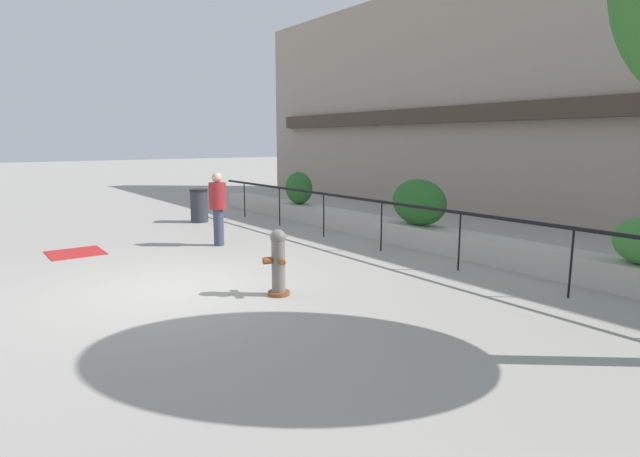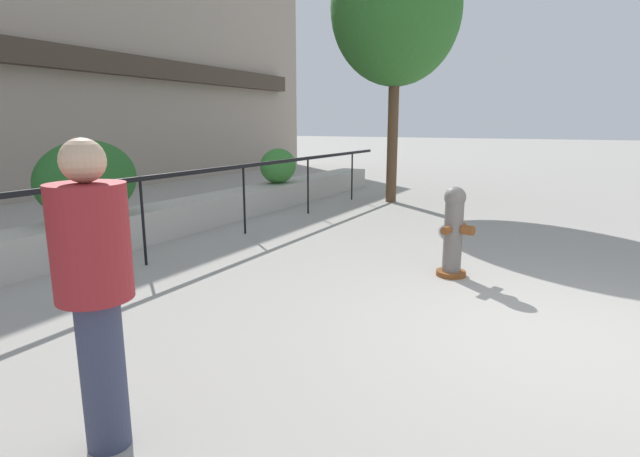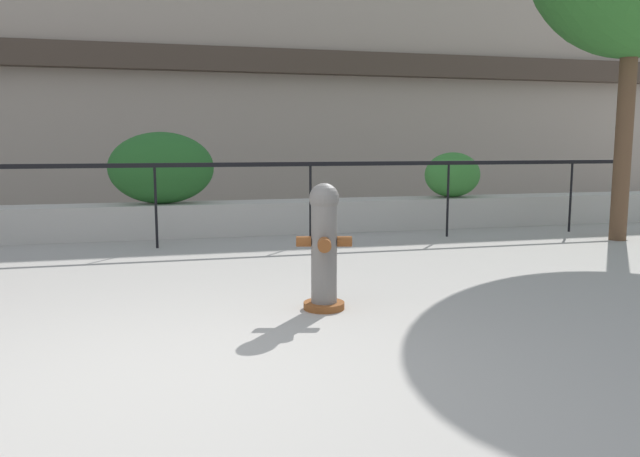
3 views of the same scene
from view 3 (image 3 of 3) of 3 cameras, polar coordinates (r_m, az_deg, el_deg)
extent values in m
plane|color=#9E9991|center=(4.00, -14.85, -13.13)|extent=(120.00, 120.00, 0.00)
cube|color=gray|center=(15.95, -15.09, 16.87)|extent=(30.00, 1.00, 8.00)
cube|color=#3F3328|center=(15.18, -15.03, 14.90)|extent=(27.00, 0.36, 0.56)
cube|color=#B7B2A8|center=(9.81, -14.68, 0.74)|extent=(18.00, 0.70, 0.50)
cube|color=black|center=(8.64, -14.90, 5.61)|extent=(15.00, 0.05, 0.06)
cylinder|color=black|center=(8.68, -14.78, 2.01)|extent=(0.04, 0.04, 1.15)
cylinder|color=black|center=(8.92, -0.88, 2.42)|extent=(0.04, 0.04, 1.15)
cylinder|color=black|center=(9.65, 11.61, 2.66)|extent=(0.04, 0.04, 1.15)
cylinder|color=black|center=(10.76, 21.94, 2.77)|extent=(0.04, 0.04, 1.15)
ellipsoid|color=#235B23|center=(9.75, -14.29, 5.38)|extent=(1.57, 0.70, 1.08)
ellipsoid|color=#387F33|center=(10.88, 12.02, 4.83)|extent=(0.98, 0.70, 0.76)
cylinder|color=brown|center=(5.39, 0.37, -7.05)|extent=(0.43, 0.43, 0.06)
cylinder|color=slate|center=(5.29, 0.37, -2.28)|extent=(0.27, 0.27, 0.85)
sphere|color=slate|center=(5.23, 0.38, 2.79)|extent=(0.25, 0.25, 0.25)
cylinder|color=brown|center=(5.09, 0.40, -1.50)|extent=(0.14, 0.16, 0.11)
cylinder|color=brown|center=(5.27, -1.51, -1.19)|extent=(0.14, 0.12, 0.09)
cylinder|color=brown|center=(5.28, 2.25, -1.18)|extent=(0.14, 0.12, 0.09)
cylinder|color=brown|center=(10.07, 26.01, 7.28)|extent=(0.24, 0.24, 2.92)
camera|label=1|loc=(8.07, 70.19, 10.19)|focal=28.00mm
camera|label=2|loc=(5.86, -65.52, 7.08)|focal=28.00mm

